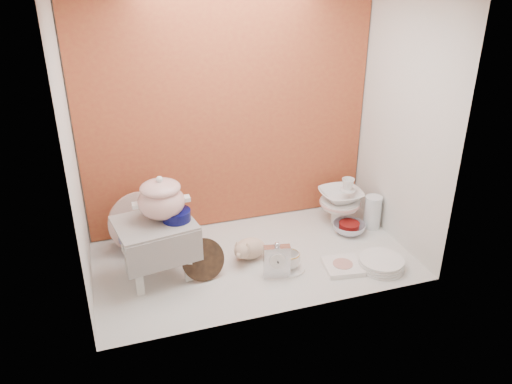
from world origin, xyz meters
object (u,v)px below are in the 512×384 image
(step_stool, at_px, (157,249))
(plush_pig, at_px, (250,248))
(porcelain_tower, at_px, (340,201))
(dinner_plate_stack, at_px, (381,263))
(crystal_bowl, at_px, (349,228))
(mantel_clock, at_px, (277,260))
(soup_tureen, at_px, (161,198))
(floral_platter, at_px, (139,222))
(blue_white_vase, at_px, (135,228))
(gold_rim_teacup, at_px, (289,260))

(step_stool, xyz_separation_m, plush_pig, (0.53, 0.01, -0.10))
(step_stool, distance_m, porcelain_tower, 1.24)
(dinner_plate_stack, xyz_separation_m, crystal_bowl, (0.01, 0.41, 0.00))
(mantel_clock, distance_m, plush_pig, 0.23)
(soup_tureen, relative_size, floral_platter, 0.79)
(dinner_plate_stack, height_order, porcelain_tower, porcelain_tower)
(soup_tureen, bearing_deg, blue_white_vase, 112.59)
(step_stool, xyz_separation_m, blue_white_vase, (-0.08, 0.34, -0.04))
(plush_pig, distance_m, dinner_plate_stack, 0.75)
(soup_tureen, distance_m, dinner_plate_stack, 1.27)
(soup_tureen, relative_size, blue_white_vase, 1.10)
(step_stool, relative_size, soup_tureen, 1.39)
(blue_white_vase, bearing_deg, gold_rim_teacup, -32.48)
(soup_tureen, distance_m, blue_white_vase, 0.48)
(soup_tureen, relative_size, plush_pig, 1.23)
(floral_platter, xyz_separation_m, gold_rim_teacup, (0.76, -0.48, -0.12))
(plush_pig, bearing_deg, step_stool, 161.78)
(floral_platter, relative_size, gold_rim_teacup, 2.97)
(crystal_bowl, bearing_deg, mantel_clock, -152.93)
(step_stool, relative_size, mantel_clock, 1.90)
(step_stool, distance_m, soup_tureen, 0.30)
(mantel_clock, xyz_separation_m, plush_pig, (-0.09, 0.22, -0.04))
(mantel_clock, height_order, crystal_bowl, mantel_clock)
(blue_white_vase, bearing_deg, plush_pig, -28.21)
(blue_white_vase, bearing_deg, porcelain_tower, -3.86)
(plush_pig, bearing_deg, gold_rim_teacup, -64.06)
(floral_platter, bearing_deg, gold_rim_teacup, -32.33)
(soup_tureen, bearing_deg, step_stool, -155.95)
(dinner_plate_stack, bearing_deg, step_stool, 165.59)
(crystal_bowl, bearing_deg, plush_pig, -172.51)
(dinner_plate_stack, bearing_deg, mantel_clock, 169.83)
(dinner_plate_stack, distance_m, porcelain_tower, 0.57)
(floral_platter, bearing_deg, soup_tureen, -70.17)
(soup_tureen, height_order, dinner_plate_stack, soup_tureen)
(step_stool, distance_m, floral_platter, 0.33)
(step_stool, bearing_deg, soup_tureen, 14.53)
(soup_tureen, xyz_separation_m, mantel_clock, (0.56, -0.23, -0.36))
(blue_white_vase, bearing_deg, soup_tureen, -67.41)
(plush_pig, relative_size, gold_rim_teacup, 1.91)
(step_stool, xyz_separation_m, floral_platter, (-0.06, 0.32, 0.01))
(soup_tureen, xyz_separation_m, porcelain_tower, (1.17, 0.23, -0.31))
(blue_white_vase, relative_size, porcelain_tower, 0.84)
(floral_platter, distance_m, crystal_bowl, 1.30)
(mantel_clock, height_order, porcelain_tower, porcelain_tower)
(mantel_clock, bearing_deg, step_stool, 173.12)
(porcelain_tower, bearing_deg, plush_pig, -160.78)
(soup_tureen, bearing_deg, dinner_plate_stack, -16.06)
(plush_pig, bearing_deg, porcelain_tower, -0.32)
(soup_tureen, bearing_deg, crystal_bowl, 3.91)
(porcelain_tower, bearing_deg, step_stool, -168.30)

